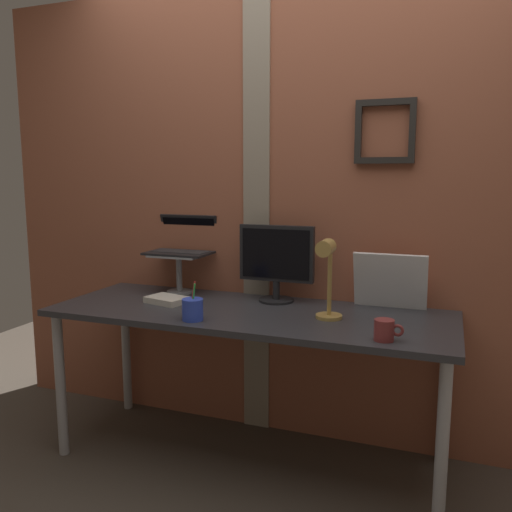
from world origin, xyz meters
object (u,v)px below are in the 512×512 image
(monitor, at_px, (276,258))
(pen_cup, at_px, (193,309))
(desk_lamp, at_px, (327,271))
(coffee_mug, at_px, (385,330))
(whiteboard_panel, at_px, (390,281))
(laptop, at_px, (184,243))

(monitor, relative_size, pen_cup, 2.24)
(desk_lamp, distance_m, pen_cup, 0.62)
(desk_lamp, bearing_deg, monitor, 139.59)
(desk_lamp, xyz_separation_m, coffee_mug, (0.28, -0.19, -0.19))
(desk_lamp, distance_m, coffee_mug, 0.38)
(whiteboard_panel, distance_m, coffee_mug, 0.52)
(monitor, bearing_deg, desk_lamp, -40.41)
(whiteboard_panel, height_order, coffee_mug, whiteboard_panel)
(monitor, height_order, coffee_mug, monitor)
(whiteboard_panel, bearing_deg, monitor, -175.59)
(whiteboard_panel, relative_size, coffee_mug, 3.00)
(laptop, height_order, whiteboard_panel, laptop)
(desk_lamp, bearing_deg, pen_cup, -161.35)
(laptop, height_order, coffee_mug, laptop)
(monitor, xyz_separation_m, pen_cup, (-0.24, -0.47, -0.18))
(whiteboard_panel, bearing_deg, desk_lamp, -126.52)
(laptop, relative_size, desk_lamp, 0.94)
(laptop, relative_size, whiteboard_panel, 1.01)
(whiteboard_panel, xyz_separation_m, coffee_mug, (0.04, -0.51, -0.09))
(monitor, relative_size, whiteboard_panel, 1.13)
(monitor, height_order, desk_lamp, monitor)
(whiteboard_panel, xyz_separation_m, pen_cup, (-0.80, -0.51, -0.09))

